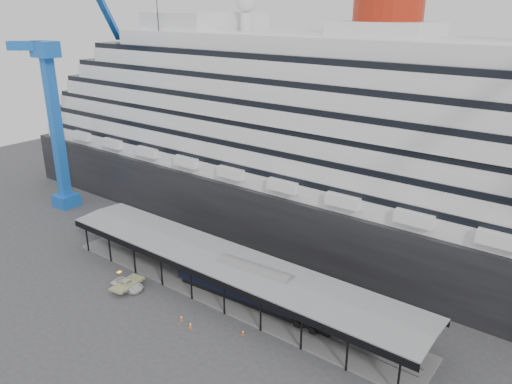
% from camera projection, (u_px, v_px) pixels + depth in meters
% --- Properties ---
extents(ground, '(200.00, 200.00, 0.00)m').
position_uv_depth(ground, '(203.00, 309.00, 64.74)').
color(ground, '#37373A').
rests_on(ground, ground).
extents(cruise_ship, '(130.00, 30.00, 43.90)m').
position_uv_depth(cruise_ship, '(333.00, 126.00, 82.09)').
color(cruise_ship, black).
rests_on(cruise_ship, ground).
extents(platform_canopy, '(56.00, 9.18, 5.30)m').
position_uv_depth(platform_canopy, '(228.00, 278.00, 67.63)').
color(platform_canopy, slate).
rests_on(platform_canopy, ground).
extents(crane_blue, '(22.63, 19.19, 47.60)m').
position_uv_depth(crane_blue, '(59.00, 105.00, 91.37)').
color(crane_blue, blue).
rests_on(crane_blue, ground).
extents(port_truck, '(5.01, 2.80, 1.32)m').
position_uv_depth(port_truck, '(127.00, 285.00, 69.13)').
color(port_truck, silver).
rests_on(port_truck, ground).
extents(pullman_carriage, '(24.10, 4.68, 23.51)m').
position_uv_depth(pullman_carriage, '(255.00, 286.00, 64.84)').
color(pullman_carriage, black).
rests_on(pullman_carriage, ground).
extents(traffic_cone_left, '(0.44, 0.44, 0.75)m').
position_uv_depth(traffic_cone_left, '(190.00, 325.00, 60.94)').
color(traffic_cone_left, '#EA5A0D').
rests_on(traffic_cone_left, ground).
extents(traffic_cone_mid, '(0.40, 0.40, 0.66)m').
position_uv_depth(traffic_cone_mid, '(181.00, 318.00, 62.39)').
color(traffic_cone_mid, '#EE4D0D').
rests_on(traffic_cone_mid, ground).
extents(traffic_cone_right, '(0.45, 0.45, 0.69)m').
position_uv_depth(traffic_cone_right, '(243.00, 332.00, 59.59)').
color(traffic_cone_right, '#D54B0B').
rests_on(traffic_cone_right, ground).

